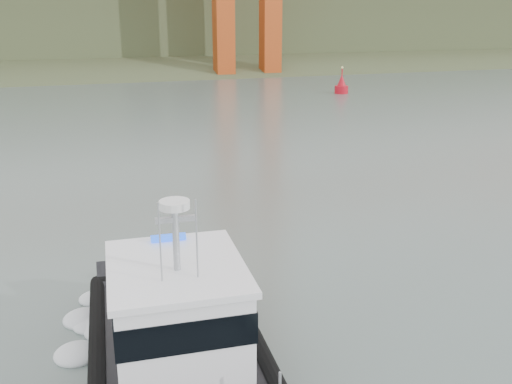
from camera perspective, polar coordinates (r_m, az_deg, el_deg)
ground at (r=21.06m, az=3.87°, el=-11.26°), size 400.00×400.00×0.00m
headlands at (r=142.74m, az=-16.16°, el=15.65°), size 500.00×105.36×27.12m
patrol_boat at (r=15.96m, az=-7.49°, el=-15.48°), size 5.18×12.42×5.91m
nav_buoy at (r=76.29m, az=8.55°, el=10.45°), size 1.76×1.76×3.66m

